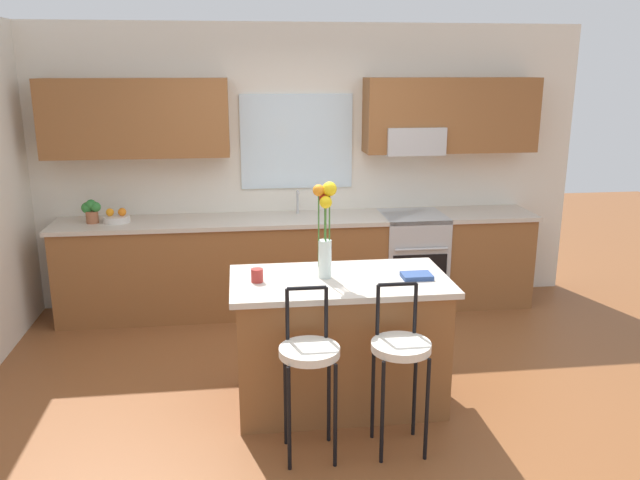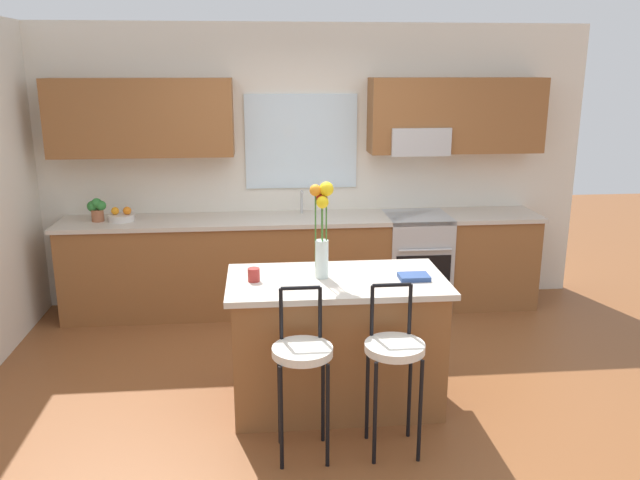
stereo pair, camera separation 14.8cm
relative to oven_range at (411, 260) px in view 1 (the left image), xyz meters
name	(u,v)px [view 1 (the left image)]	position (x,y,z in m)	size (l,w,h in m)	color
ground_plane	(324,391)	(-1.10, -1.68, -0.46)	(14.00, 14.00, 0.00)	brown
back_wall_assembly	(299,151)	(-1.07, 0.31, 1.05)	(5.60, 0.50, 2.70)	silver
counter_run	(300,263)	(-1.10, 0.02, 0.01)	(4.56, 0.64, 0.92)	brown
sink_faucet	(298,200)	(-1.10, 0.17, 0.60)	(0.02, 0.13, 0.23)	#B7BABC
oven_range	(411,260)	(0.00, 0.00, 0.00)	(0.60, 0.64, 0.92)	#B7BABC
kitchen_island	(339,341)	(-1.01, -1.83, 0.00)	(1.47, 0.79, 0.92)	brown
bar_stool_near	(309,359)	(-1.28, -2.44, 0.18)	(0.36, 0.36, 1.04)	black
bar_stool_middle	(400,354)	(-0.73, -2.44, 0.18)	(0.36, 0.36, 1.04)	black
flower_vase	(325,225)	(-1.10, -1.80, 0.82)	(0.16, 0.13, 0.65)	silver
mug_ceramic	(257,275)	(-1.56, -1.83, 0.51)	(0.08, 0.08, 0.09)	#A52D28
cookbook	(417,276)	(-0.49, -1.89, 0.48)	(0.20, 0.15, 0.03)	navy
fruit_bowl_oranges	(117,218)	(-2.78, 0.02, 0.50)	(0.24, 0.24, 0.13)	silver
potted_plant_small	(91,210)	(-3.00, 0.03, 0.58)	(0.18, 0.12, 0.22)	#9E5B3D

